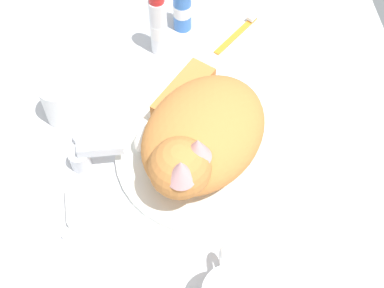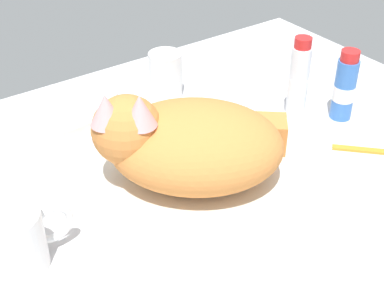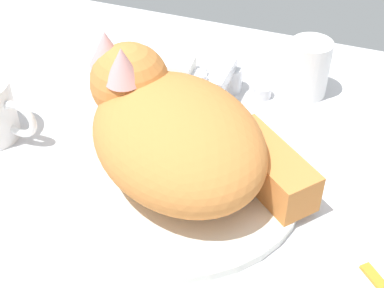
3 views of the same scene
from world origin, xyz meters
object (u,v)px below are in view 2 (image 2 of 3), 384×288
(toothpaste_bottle, at_px, (299,80))
(soap_bar, at_px, (74,127))
(cat, at_px, (186,141))
(toothbrush, at_px, (381,150))
(coffee_mug, at_px, (13,240))
(rinse_cup, at_px, (166,75))
(faucet, at_px, (126,111))
(mouthwash_bottle, at_px, (345,87))

(toothpaste_bottle, bearing_deg, soap_bar, 156.19)
(cat, relative_size, toothbrush, 3.16)
(coffee_mug, bearing_deg, rinse_cup, 33.37)
(toothbrush, bearing_deg, coffee_mug, 169.67)
(faucet, distance_m, toothbrush, 0.42)
(coffee_mug, relative_size, toothbrush, 1.17)
(soap_bar, height_order, toothbrush, soap_bar)
(faucet, relative_size, cat, 0.39)
(rinse_cup, xyz_separation_m, toothpaste_bottle, (0.15, -0.19, 0.03))
(coffee_mug, relative_size, rinse_cup, 1.42)
(rinse_cup, xyz_separation_m, mouthwash_bottle, (0.21, -0.24, 0.02))
(rinse_cup, relative_size, toothpaste_bottle, 0.59)
(soap_bar, bearing_deg, faucet, -5.66)
(cat, bearing_deg, toothpaste_bottle, 9.97)
(rinse_cup, height_order, soap_bar, rinse_cup)
(soap_bar, bearing_deg, mouthwash_bottle, -26.69)
(faucet, distance_m, mouthwash_bottle, 0.38)
(cat, distance_m, coffee_mug, 0.27)
(toothpaste_bottle, bearing_deg, cat, -170.03)
(mouthwash_bottle, bearing_deg, toothpaste_bottle, 139.22)
(soap_bar, bearing_deg, cat, -67.80)
(faucet, distance_m, soap_bar, 0.09)
(coffee_mug, distance_m, rinse_cup, 0.46)
(soap_bar, bearing_deg, toothpaste_bottle, -23.81)
(faucet, relative_size, rinse_cup, 1.51)
(rinse_cup, bearing_deg, faucet, -158.07)
(toothpaste_bottle, bearing_deg, coffee_mug, -173.23)
(cat, xyz_separation_m, mouthwash_bottle, (0.33, -0.00, -0.01))
(mouthwash_bottle, height_order, toothbrush, mouthwash_bottle)
(rinse_cup, height_order, mouthwash_bottle, mouthwash_bottle)
(toothbrush, bearing_deg, faucet, 132.79)
(coffee_mug, xyz_separation_m, rinse_cup, (0.38, 0.25, 0.00))
(faucet, xyz_separation_m, toothpaste_bottle, (0.26, -0.15, 0.04))
(cat, xyz_separation_m, rinse_cup, (0.12, 0.24, -0.03))
(rinse_cup, height_order, toothbrush, rinse_cup)
(mouthwash_bottle, bearing_deg, cat, 179.21)
(coffee_mug, distance_m, mouthwash_bottle, 0.59)
(faucet, bearing_deg, cat, -92.87)
(rinse_cup, distance_m, toothbrush, 0.40)
(faucet, xyz_separation_m, soap_bar, (-0.09, 0.01, -0.00))
(toothpaste_bottle, bearing_deg, rinse_cup, 127.99)
(faucet, xyz_separation_m, coffee_mug, (-0.27, -0.21, 0.02))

